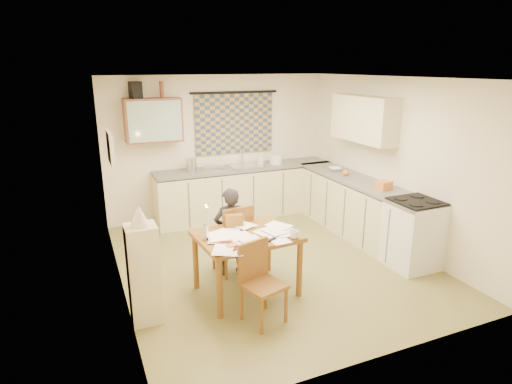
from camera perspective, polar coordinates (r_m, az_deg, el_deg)
name	(u,v)px	position (r m, az deg, el deg)	size (l,w,h in m)	color
floor	(271,262)	(6.09, 2.05, -9.36)	(4.00, 4.50, 0.02)	olive
ceiling	(273,77)	(5.48, 2.33, 15.07)	(4.00, 4.50, 0.02)	white
wall_back	(218,147)	(7.71, -5.03, 6.02)	(4.00, 0.02, 2.50)	#F1E3C3
wall_front	(385,236)	(3.84, 16.80, -5.61)	(4.00, 0.02, 2.50)	#F1E3C3
wall_left	(113,193)	(5.15, -18.47, -0.09)	(0.02, 4.50, 2.50)	#F1E3C3
wall_right	(394,163)	(6.74, 17.86, 3.76)	(0.02, 4.50, 2.50)	#F1E3C3
window_blind	(235,124)	(7.71, -2.87, 9.07)	(1.45, 0.03, 1.05)	navy
curtain_rod	(235,92)	(7.64, -2.88, 13.15)	(0.04, 0.04, 1.60)	black
wall_cabinet	(153,120)	(7.18, -13.54, 9.30)	(0.90, 0.34, 0.70)	brown
wall_cabinet_glass	(155,121)	(7.02, -13.29, 9.15)	(0.84, 0.02, 0.64)	#99B2A5
upper_cabinet_right	(364,119)	(6.95, 14.20, 9.44)	(0.34, 1.30, 0.70)	beige
framed_print	(110,148)	(5.45, -18.87, 5.61)	(0.04, 0.50, 0.40)	beige
print_canvas	(112,148)	(5.45, -18.61, 5.64)	(0.01, 0.42, 0.32)	white
counter_back	(247,191)	(7.75, -1.19, 0.07)	(3.30, 0.62, 0.92)	beige
counter_right	(360,209)	(6.99, 13.71, -2.27)	(0.62, 2.95, 0.92)	beige
stove	(413,234)	(6.15, 20.21, -5.27)	(0.61, 0.61, 0.94)	white
sink	(246,169)	(7.64, -1.32, 3.14)	(0.55, 0.45, 0.10)	silver
tap	(243,157)	(7.76, -1.81, 4.72)	(0.03, 0.03, 0.28)	silver
dish_rack	(214,168)	(7.43, -5.59, 3.23)	(0.35, 0.30, 0.06)	silver
kettle	(191,165)	(7.30, -8.62, 3.62)	(0.18, 0.18, 0.24)	silver
mixing_bowl	(276,159)	(7.84, 2.65, 4.38)	(0.24, 0.24, 0.16)	white
soap_bottle	(260,159)	(7.76, 0.57, 4.39)	(0.10, 0.10, 0.19)	white
bowl	(335,169)	(7.45, 10.52, 3.04)	(0.27, 0.27, 0.05)	white
orange_bag	(384,185)	(6.47, 16.67, 0.87)	(0.22, 0.16, 0.12)	orange
fruit_orange	(346,173)	(7.11, 11.86, 2.53)	(0.10, 0.10, 0.10)	orange
speaker	(135,90)	(7.10, -15.78, 12.96)	(0.16, 0.20, 0.26)	black
bottle_green	(140,90)	(7.11, -15.24, 13.00)	(0.07, 0.07, 0.26)	#195926
bottle_brown	(162,89)	(7.17, -12.46, 13.21)	(0.07, 0.07, 0.26)	brown
dining_table	(247,263)	(5.18, -1.26, -9.43)	(1.20, 0.95, 0.75)	brown
chair_far	(233,251)	(5.71, -3.13, -7.87)	(0.48, 0.48, 0.95)	brown
chair_near	(263,298)	(4.69, 0.88, -13.93)	(0.49, 0.49, 0.87)	brown
person	(230,232)	(5.55, -3.49, -5.31)	(0.43, 0.28, 1.17)	black
shelf_stand	(144,274)	(4.71, -14.71, -10.57)	(0.32, 0.30, 1.09)	beige
lampshade	(139,216)	(4.46, -15.32, -3.04)	(0.20, 0.20, 0.22)	beige
letter_rack	(234,221)	(5.22, -2.95, -3.87)	(0.22, 0.10, 0.16)	brown
mug	(294,234)	(4.92, 5.07, -5.66)	(0.14, 0.14, 0.09)	white
magazine	(221,249)	(4.63, -4.74, -7.58)	(0.26, 0.31, 0.03)	maroon
book	(217,243)	(4.80, -5.24, -6.72)	(0.19, 0.25, 0.02)	orange
orange_box	(232,246)	(4.66, -3.22, -7.26)	(0.12, 0.08, 0.04)	orange
eyeglasses	(271,240)	(4.86, 2.08, -6.37)	(0.13, 0.04, 0.02)	black
candle_holder	(206,232)	(4.89, -6.71, -5.32)	(0.06, 0.06, 0.18)	silver
candle	(207,217)	(4.77, -6.52, -3.30)	(0.02, 0.02, 0.22)	white
candle_flame	(206,206)	(4.75, -6.67, -1.83)	(0.02, 0.02, 0.02)	#FFCC66
papers	(247,235)	(4.96, -1.23, -5.78)	(1.19, 1.04, 0.03)	white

